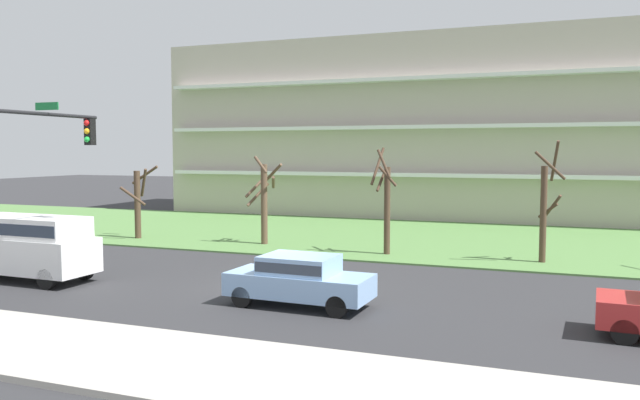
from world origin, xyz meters
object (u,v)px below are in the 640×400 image
at_px(tree_left, 264,199).
at_px(tree_center, 386,203).
at_px(tree_far_left, 138,201).
at_px(tree_right, 545,208).
at_px(traffic_signal_mast, 23,166).
at_px(sedan_blue_near_left, 299,278).
at_px(van_white_center_right, 27,243).

height_order(tree_left, tree_center, tree_center).
height_order(tree_far_left, tree_center, tree_center).
bearing_deg(tree_right, traffic_signal_mast, -137.77).
height_order(tree_center, sedan_blue_near_left, tree_center).
xyz_separation_m(tree_far_left, tree_left, (7.16, 0.55, 0.25)).
bearing_deg(tree_right, tree_left, 177.22).
bearing_deg(sedan_blue_near_left, traffic_signal_mast, -157.25).
bearing_deg(sedan_blue_near_left, tree_center, 91.84).
bearing_deg(tree_right, sedan_blue_near_left, -123.42).
bearing_deg(traffic_signal_mast, van_white_center_right, 135.53).
xyz_separation_m(tree_center, traffic_signal_mast, (-7.81, -12.91, 1.88)).
height_order(tree_far_left, sedan_blue_near_left, tree_far_left).
bearing_deg(tree_center, tree_left, 171.80).
bearing_deg(van_white_center_right, tree_center, 44.05).
relative_size(sedan_blue_near_left, van_white_center_right, 0.85).
bearing_deg(tree_far_left, tree_center, -1.63).
bearing_deg(traffic_signal_mast, tree_far_left, 113.83).
height_order(sedan_blue_near_left, van_white_center_right, van_white_center_right).
xyz_separation_m(sedan_blue_near_left, traffic_signal_mast, (-7.77, -2.93, 3.41)).
height_order(tree_left, van_white_center_right, tree_left).
bearing_deg(traffic_signal_mast, tree_center, 58.83).
bearing_deg(traffic_signal_mast, sedan_blue_near_left, 20.67).
height_order(van_white_center_right, traffic_signal_mast, traffic_signal_mast).
xyz_separation_m(tree_center, tree_right, (6.74, 0.30, -0.03)).
xyz_separation_m(tree_far_left, van_white_center_right, (2.89, -10.37, -0.68)).
distance_m(tree_far_left, traffic_signal_mast, 14.71).
relative_size(tree_far_left, tree_left, 0.88).
bearing_deg(tree_center, traffic_signal_mast, -121.17).
xyz_separation_m(van_white_center_right, traffic_signal_mast, (2.98, -2.93, 2.89)).
xyz_separation_m(tree_far_left, sedan_blue_near_left, (13.64, -10.37, -1.21)).
relative_size(tree_left, van_white_center_right, 0.86).
xyz_separation_m(tree_far_left, traffic_signal_mast, (5.87, -13.30, 2.20)).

